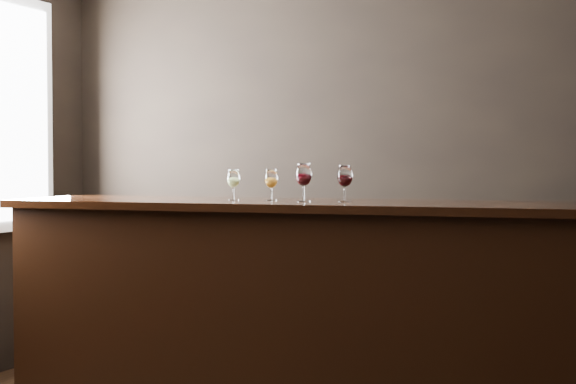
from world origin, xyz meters
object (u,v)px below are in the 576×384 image
at_px(glass_amber, 271,179).
at_px(bar_counter, 304,312).
at_px(back_bar_shelf, 353,325).
at_px(glass_white, 233,179).
at_px(glass_red_b, 345,177).
at_px(glass_red_a, 304,176).

bearing_deg(glass_amber, bar_counter, -7.17).
bearing_deg(back_bar_shelf, glass_white, -127.22).
xyz_separation_m(glass_white, glass_red_b, (0.66, 0.07, 0.02)).
bearing_deg(glass_red_a, glass_red_b, 18.14).
bearing_deg(glass_white, glass_red_b, 5.67).
bearing_deg(glass_amber, back_bar_shelf, 65.02).
relative_size(back_bar_shelf, glass_amber, 12.43).
distance_m(glass_amber, glass_red_a, 0.24).
bearing_deg(glass_red_b, back_bar_shelf, 105.89).
height_order(bar_counter, glass_red_b, glass_red_b).
xyz_separation_m(bar_counter, glass_white, (-0.43, -0.03, 0.74)).
height_order(glass_red_a, glass_red_b, glass_red_a).
xyz_separation_m(bar_counter, glass_red_a, (0.01, -0.03, 0.76)).
height_order(bar_counter, glass_red_a, glass_red_a).
bearing_deg(glass_white, back_bar_shelf, 52.78).
relative_size(back_bar_shelf, glass_red_b, 10.81).
xyz_separation_m(back_bar_shelf, glass_amber, (-0.28, -0.60, 0.92)).
xyz_separation_m(glass_white, glass_amber, (0.22, 0.05, -0.00)).
bearing_deg(bar_counter, glass_red_b, 2.56).
bearing_deg(glass_red_b, glass_red_a, -161.86).
bearing_deg(glass_amber, glass_white, -166.03).
height_order(glass_white, glass_red_a, glass_red_a).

